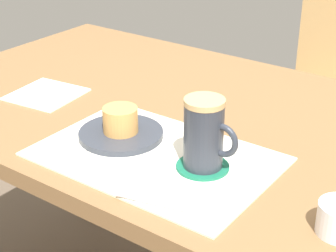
{
  "coord_description": "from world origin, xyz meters",
  "views": [
    {
      "loc": [
        0.63,
        -0.93,
        1.23
      ],
      "look_at": [
        0.08,
        -0.16,
        0.76
      ],
      "focal_mm": 60.0,
      "sensor_mm": 36.0,
      "label": 1
    }
  ],
  "objects_px": {
    "coffee_mug": "(205,134)",
    "pastry_plate": "(121,134)",
    "pastry": "(120,120)",
    "dining_table": "(182,141)"
  },
  "relations": [
    {
      "from": "pastry",
      "to": "coffee_mug",
      "type": "xyz_separation_m",
      "value": [
        0.2,
        -0.01,
        0.03
      ]
    },
    {
      "from": "dining_table",
      "to": "coffee_mug",
      "type": "xyz_separation_m",
      "value": [
        0.17,
        -0.19,
        0.15
      ]
    },
    {
      "from": "dining_table",
      "to": "coffee_mug",
      "type": "bearing_deg",
      "value": -47.01
    },
    {
      "from": "pastry",
      "to": "coffee_mug",
      "type": "bearing_deg",
      "value": -2.01
    },
    {
      "from": "pastry",
      "to": "coffee_mug",
      "type": "height_order",
      "value": "coffee_mug"
    },
    {
      "from": "coffee_mug",
      "to": "pastry",
      "type": "bearing_deg",
      "value": 177.99
    },
    {
      "from": "dining_table",
      "to": "pastry",
      "type": "distance_m",
      "value": 0.21
    },
    {
      "from": "coffee_mug",
      "to": "pastry_plate",
      "type": "bearing_deg",
      "value": 177.99
    },
    {
      "from": "dining_table",
      "to": "coffee_mug",
      "type": "height_order",
      "value": "coffee_mug"
    },
    {
      "from": "pastry_plate",
      "to": "pastry",
      "type": "height_order",
      "value": "pastry"
    }
  ]
}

